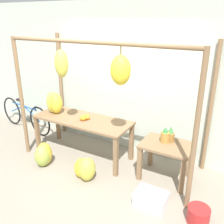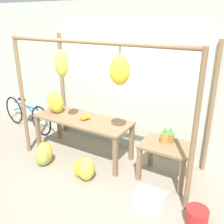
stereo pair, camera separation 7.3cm
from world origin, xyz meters
TOP-DOWN VIEW (x-y plane):
  - ground_plane at (0.00, 0.00)m, footprint 20.00×20.00m
  - shop_wall_back at (0.00, 1.34)m, footprint 8.00×0.08m
  - stall_awning at (0.05, 0.38)m, footprint 3.19×1.26m
  - display_table_main at (-0.53, 0.60)m, footprint 1.85×0.70m
  - display_table_side at (1.06, 0.66)m, footprint 0.79×0.59m
  - banana_pile_on_table at (-1.16, 0.58)m, footprint 0.41×0.35m
  - orange_pile at (-0.46, 0.58)m, footprint 0.15×0.22m
  - pineapple_cluster at (1.04, 0.74)m, footprint 0.20×0.20m
  - banana_pile_ground_left at (-0.93, -0.05)m, footprint 0.31×0.37m
  - banana_pile_ground_right at (-0.05, -0.02)m, footprint 0.42×0.33m
  - fruit_crate_white at (1.11, -0.06)m, footprint 0.44×0.33m
  - blue_bucket at (1.76, -0.06)m, footprint 0.29×0.29m
  - parked_bicycle at (-2.40, 0.89)m, footprint 1.76×0.28m

SIDE VIEW (x-z plane):
  - ground_plane at x=0.00m, z-range 0.00..0.00m
  - fruit_crate_white at x=1.11m, z-range 0.00..0.19m
  - blue_bucket at x=1.76m, z-range 0.00..0.22m
  - banana_pile_ground_right at x=-0.05m, z-range -0.01..0.40m
  - banana_pile_ground_left at x=-0.93m, z-range -0.01..0.42m
  - parked_bicycle at x=-2.40m, z-range 0.00..0.72m
  - display_table_side at x=1.06m, z-range 0.17..0.79m
  - display_table_main at x=-0.53m, z-range 0.28..1.03m
  - pineapple_cluster at x=1.04m, z-range 0.60..0.87m
  - orange_pile at x=-0.46m, z-range 0.75..0.84m
  - banana_pile_on_table at x=-1.16m, z-range 0.75..1.17m
  - shop_wall_back at x=0.00m, z-range 0.00..2.80m
  - stall_awning at x=0.05m, z-range 0.46..2.66m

